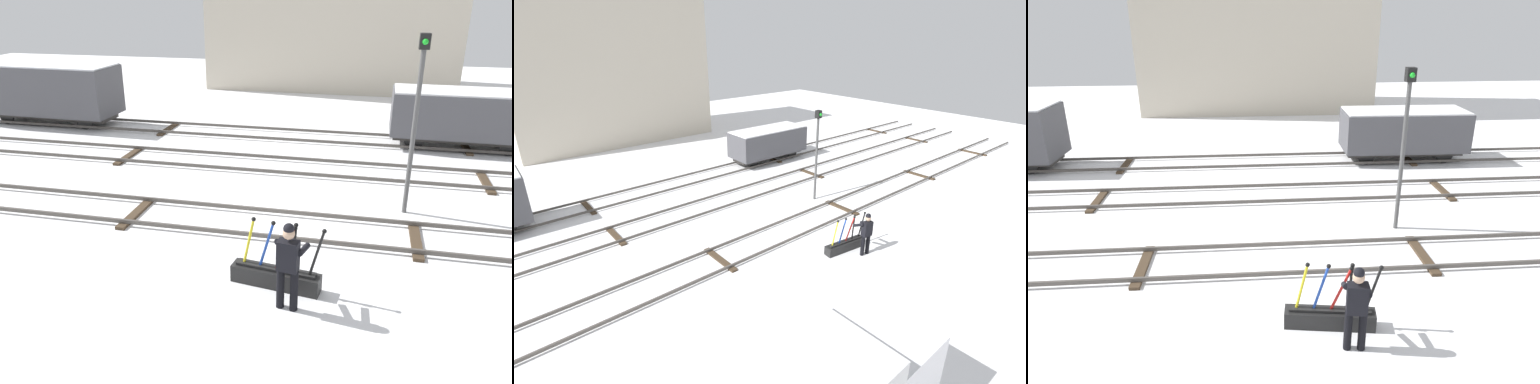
{
  "view_description": "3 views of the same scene",
  "coord_description": "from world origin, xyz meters",
  "views": [
    {
      "loc": [
        2.12,
        -10.84,
        5.49
      ],
      "look_at": [
        -0.4,
        0.42,
        0.73
      ],
      "focal_mm": 34.79,
      "sensor_mm": 36.0,
      "label": 1
    },
    {
      "loc": [
        -10.03,
        -10.6,
        8.03
      ],
      "look_at": [
        0.3,
        1.6,
        1.24
      ],
      "focal_mm": 26.95,
      "sensor_mm": 36.0,
      "label": 2
    },
    {
      "loc": [
        -0.85,
        -9.83,
        5.85
      ],
      "look_at": [
        0.12,
        1.98,
        1.1
      ],
      "focal_mm": 31.68,
      "sensor_mm": 36.0,
      "label": 3
    }
  ],
  "objects": [
    {
      "name": "rail_worker",
      "position": [
        1.0,
        -3.2,
        0.98
      ],
      "size": [
        0.61,
        0.69,
        1.74
      ],
      "rotation": [
        0.0,
        0.0,
        -0.15
      ],
      "color": "black",
      "rests_on": "ground_plane"
    },
    {
      "name": "signal_post",
      "position": [
        3.34,
        1.66,
        2.72
      ],
      "size": [
        0.24,
        0.32,
        4.53
      ],
      "color": "#4C4C4C",
      "rests_on": "ground_plane"
    },
    {
      "name": "freight_car_back_track",
      "position": [
        5.6,
        8.04,
        1.24
      ],
      "size": [
        5.08,
        2.13,
        2.12
      ],
      "rotation": [
        0.0,
        0.0,
        -0.02
      ],
      "color": "#2D2B28",
      "rests_on": "ground_plane"
    },
    {
      "name": "track_siding_near",
      "position": [
        0.0,
        4.37,
        0.11
      ],
      "size": [
        44.0,
        1.94,
        0.18
      ],
      "color": "#4C4742",
      "rests_on": "ground_plane"
    },
    {
      "name": "track_siding_far",
      "position": [
        0.0,
        8.04,
        0.11
      ],
      "size": [
        44.0,
        1.94,
        0.18
      ],
      "color": "#4C4742",
      "rests_on": "ground_plane"
    },
    {
      "name": "ground_plane",
      "position": [
        0.0,
        0.0,
        0.0
      ],
      "size": [
        60.0,
        60.0,
        0.0
      ],
      "primitive_type": "plane",
      "color": "white"
    },
    {
      "name": "apartment_building",
      "position": [
        -0.12,
        20.2,
        6.23
      ],
      "size": [
        14.25,
        6.45,
        12.45
      ],
      "color": "beige",
      "rests_on": "ground_plane"
    },
    {
      "name": "switch_lever_frame",
      "position": [
        0.67,
        -2.54,
        0.25
      ],
      "size": [
        1.88,
        0.62,
        1.45
      ],
      "rotation": [
        0.0,
        0.0,
        -0.15
      ],
      "color": "black",
      "rests_on": "ground_plane"
    },
    {
      "name": "track_main_line",
      "position": [
        0.0,
        0.0,
        0.11
      ],
      "size": [
        44.0,
        1.94,
        0.18
      ],
      "color": "#4C4742",
      "rests_on": "ground_plane"
    }
  ]
}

